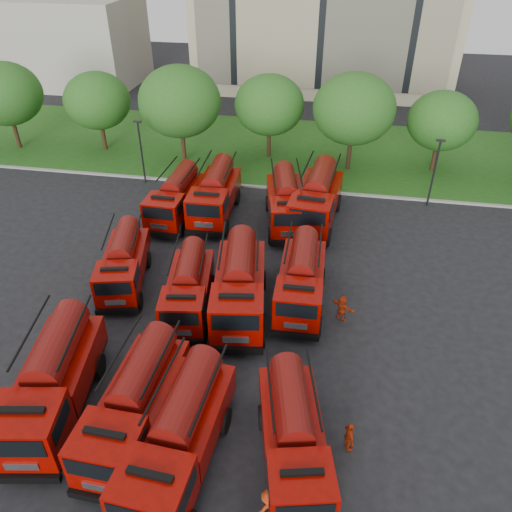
{
  "coord_description": "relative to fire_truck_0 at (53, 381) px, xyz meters",
  "views": [
    {
      "loc": [
        5.21,
        -17.33,
        17.75
      ],
      "look_at": [
        1.11,
        5.75,
        1.8
      ],
      "focal_mm": 35.0,
      "sensor_mm": 36.0,
      "label": 1
    }
  ],
  "objects": [
    {
      "name": "firefighter_5",
      "position": [
        11.81,
        8.02,
        -1.71
      ],
      "size": [
        1.52,
        1.29,
        1.52
      ],
      "primitive_type": "imported",
      "rotation": [
        0.0,
        0.0,
        2.55
      ],
      "color": "#AA2D0D",
      "rests_on": "ground"
    },
    {
      "name": "fire_truck_7",
      "position": [
        9.5,
        9.1,
        -0.14
      ],
      "size": [
        2.67,
        6.94,
        3.13
      ],
      "rotation": [
        0.0,
        0.0,
        0.02
      ],
      "color": "black",
      "rests_on": "ground"
    },
    {
      "name": "side_building",
      "position": [
        -24.34,
        48.75,
        3.29
      ],
      "size": [
        18.0,
        12.0,
        10.0
      ],
      "primitive_type": "cube",
      "color": "#A8A195",
      "rests_on": "ground"
    },
    {
      "name": "fire_truck_1",
      "position": [
        3.78,
        -0.39,
        -0.1
      ],
      "size": [
        2.76,
        7.12,
        3.21
      ],
      "rotation": [
        0.0,
        0.0,
        -0.03
      ],
      "color": "black",
      "rests_on": "ground"
    },
    {
      "name": "tree_5",
      "position": [
        18.66,
        28.25,
        2.63
      ],
      "size": [
        5.46,
        5.46,
        6.68
      ],
      "color": "#382314",
      "rests_on": "ground"
    },
    {
      "name": "fire_truck_10",
      "position": [
        7.63,
        17.6,
        -0.06
      ],
      "size": [
        3.84,
        7.56,
        3.28
      ],
      "rotation": [
        0.0,
        0.0,
        0.2
      ],
      "color": "black",
      "rests_on": "ground"
    },
    {
      "name": "fire_truck_2",
      "position": [
        6.0,
        -1.59,
        -0.06
      ],
      "size": [
        3.0,
        7.36,
        3.28
      ],
      "rotation": [
        0.0,
        0.0,
        -0.06
      ],
      "color": "black",
      "rests_on": "ground"
    },
    {
      "name": "fire_truck_5",
      "position": [
        3.65,
        7.45,
        -0.25
      ],
      "size": [
        3.16,
        6.64,
        2.9
      ],
      "rotation": [
        0.0,
        0.0,
        0.16
      ],
      "color": "black",
      "rests_on": "ground"
    },
    {
      "name": "fire_truck_0",
      "position": [
        0.0,
        0.0,
        0.0
      ],
      "size": [
        3.82,
        7.81,
        3.41
      ],
      "rotation": [
        0.0,
        0.0,
        0.17
      ],
      "color": "black",
      "rests_on": "ground"
    },
    {
      "name": "tree_0",
      "position": [
        -18.34,
        26.75,
        3.31
      ],
      "size": [
        6.3,
        6.3,
        7.7
      ],
      "color": "#382314",
      "rests_on": "ground"
    },
    {
      "name": "fire_truck_3",
      "position": [
        10.2,
        -0.76,
        -0.21
      ],
      "size": [
        3.67,
        6.91,
        2.99
      ],
      "rotation": [
        0.0,
        0.0,
        0.23
      ],
      "color": "black",
      "rests_on": "ground"
    },
    {
      "name": "lamp_post_0",
      "position": [
        -4.34,
        21.95,
        1.18
      ],
      "size": [
        0.6,
        0.25,
        5.11
      ],
      "color": "black",
      "rests_on": "ground"
    },
    {
      "name": "firefighter_4",
      "position": [
        3.38,
        5.53,
        -1.71
      ],
      "size": [
        1.04,
        1.15,
        1.97
      ],
      "primitive_type": "imported",
      "rotation": [
        0.0,
        0.0,
        2.12
      ],
      "color": "black",
      "rests_on": "ground"
    },
    {
      "name": "fire_truck_8",
      "position": [
        -0.08,
        17.02,
        -0.14
      ],
      "size": [
        2.68,
        6.95,
        3.13
      ],
      "rotation": [
        0.0,
        0.0,
        -0.02
      ],
      "color": "black",
      "rests_on": "ground"
    },
    {
      "name": "lawn",
      "position": [
        5.66,
        30.75,
        -1.65
      ],
      "size": [
        70.0,
        16.0,
        0.12
      ],
      "primitive_type": "cube",
      "color": "#1C4913",
      "rests_on": "ground"
    },
    {
      "name": "tree_4",
      "position": [
        11.66,
        27.25,
        3.51
      ],
      "size": [
        6.55,
        6.55,
        8.01
      ],
      "color": "#382314",
      "rests_on": "ground"
    },
    {
      "name": "firefighter_2",
      "position": [
        12.36,
        0.12,
        -1.71
      ],
      "size": [
        0.76,
        1.0,
        1.52
      ],
      "primitive_type": "imported",
      "rotation": [
        0.0,
        0.0,
        1.89
      ],
      "color": "#AA2D0D",
      "rests_on": "ground"
    },
    {
      "name": "lamp_post_1",
      "position": [
        17.66,
        21.95,
        1.18
      ],
      "size": [
        0.6,
        0.25,
        5.11
      ],
      "color": "black",
      "rests_on": "ground"
    },
    {
      "name": "tree_3",
      "position": [
        4.66,
        28.75,
        2.97
      ],
      "size": [
        5.88,
        5.88,
        7.19
      ],
      "color": "#382314",
      "rests_on": "ground"
    },
    {
      "name": "fire_truck_11",
      "position": [
        9.63,
        18.12,
        0.09
      ],
      "size": [
        3.45,
        8.1,
        3.59
      ],
      "rotation": [
        0.0,
        0.0,
        -0.09
      ],
      "color": "black",
      "rests_on": "ground"
    },
    {
      "name": "fire_truck_4",
      "position": [
        -0.64,
        9.03,
        -0.24
      ],
      "size": [
        3.65,
        6.76,
        2.92
      ],
      "rotation": [
        0.0,
        0.0,
        0.24
      ],
      "color": "black",
      "rests_on": "ground"
    },
    {
      "name": "ground",
      "position": [
        5.66,
        4.75,
        -1.71
      ],
      "size": [
        140.0,
        140.0,
        0.0
      ],
      "primitive_type": "plane",
      "color": "black",
      "rests_on": "ground"
    },
    {
      "name": "tree_1",
      "position": [
        -10.34,
        27.75,
        2.84
      ],
      "size": [
        5.71,
        5.71,
        6.98
      ],
      "color": "#382314",
      "rests_on": "ground"
    },
    {
      "name": "curb",
      "position": [
        5.66,
        22.65,
        -1.64
      ],
      "size": [
        70.0,
        0.3,
        0.14
      ],
      "primitive_type": "cube",
      "color": "gray",
      "rests_on": "ground"
    },
    {
      "name": "fire_truck_6",
      "position": [
        6.36,
        7.81,
        0.01
      ],
      "size": [
        3.7,
        7.82,
        3.42
      ],
      "rotation": [
        0.0,
        0.0,
        0.15
      ],
      "color": "black",
      "rests_on": "ground"
    },
    {
      "name": "fire_truck_9",
      "position": [
        2.55,
        17.81,
        -0.02
      ],
      "size": [
        2.94,
        7.5,
        3.37
      ],
      "rotation": [
        0.0,
        0.0,
        0.04
      ],
      "color": "black",
      "rests_on": "ground"
    },
    {
      "name": "tree_2",
      "position": [
        -2.34,
        26.25,
        3.64
      ],
      "size": [
        6.72,
        6.72,
        8.22
      ],
      "color": "#382314",
      "rests_on": "ground"
    }
  ]
}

